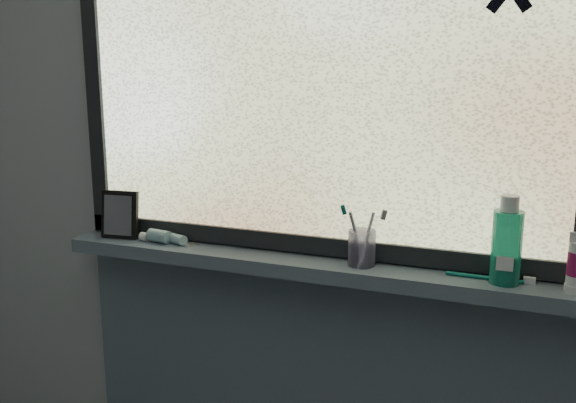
# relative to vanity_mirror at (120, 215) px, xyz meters

# --- Properties ---
(wall_back) EXTENTS (3.00, 0.01, 2.50)m
(wall_back) POSITION_rel_vanity_mirror_xyz_m (0.68, 0.08, 0.16)
(wall_back) COLOR #9EA3A8
(wall_back) RESTS_ON ground
(windowsill) EXTENTS (1.62, 0.14, 0.04)m
(windowsill) POSITION_rel_vanity_mirror_xyz_m (0.68, 0.00, -0.09)
(windowsill) COLOR #515E6C
(windowsill) RESTS_ON wall_back
(window_pane) EXTENTS (1.50, 0.01, 1.00)m
(window_pane) POSITION_rel_vanity_mirror_xyz_m (0.68, 0.05, 0.44)
(window_pane) COLOR silver
(window_pane) RESTS_ON wall_back
(frame_bottom) EXTENTS (1.60, 0.03, 0.05)m
(frame_bottom) POSITION_rel_vanity_mirror_xyz_m (0.68, 0.05, -0.04)
(frame_bottom) COLOR black
(frame_bottom) RESTS_ON windowsill
(frame_left) EXTENTS (0.05, 0.03, 1.10)m
(frame_left) POSITION_rel_vanity_mirror_xyz_m (-0.10, 0.05, 0.44)
(frame_left) COLOR black
(frame_left) RESTS_ON wall_back
(vanity_mirror) EXTENTS (0.12, 0.07, 0.14)m
(vanity_mirror) POSITION_rel_vanity_mirror_xyz_m (0.00, 0.00, 0.00)
(vanity_mirror) COLOR black
(vanity_mirror) RESTS_ON windowsill
(toothpaste_tube) EXTENTS (0.22, 0.09, 0.04)m
(toothpaste_tube) POSITION_rel_vanity_mirror_xyz_m (0.16, -0.00, -0.05)
(toothpaste_tube) COLOR silver
(toothpaste_tube) RESTS_ON windowsill
(toothbrush_cup) EXTENTS (0.09, 0.09, 0.09)m
(toothbrush_cup) POSITION_rel_vanity_mirror_xyz_m (0.75, 0.00, -0.03)
(toothbrush_cup) COLOR #988DBB
(toothbrush_cup) RESTS_ON windowsill
(toothbrush_lying) EXTENTS (0.23, 0.03, 0.02)m
(toothbrush_lying) POSITION_rel_vanity_mirror_xyz_m (1.07, 0.01, -0.06)
(toothbrush_lying) COLOR #0B6659
(toothbrush_lying) RESTS_ON windowsill
(mouthwash_bottle) EXTENTS (0.08, 0.08, 0.18)m
(mouthwash_bottle) POSITION_rel_vanity_mirror_xyz_m (1.11, -0.00, 0.04)
(mouthwash_bottle) COLOR #1FA382
(mouthwash_bottle) RESTS_ON windowsill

